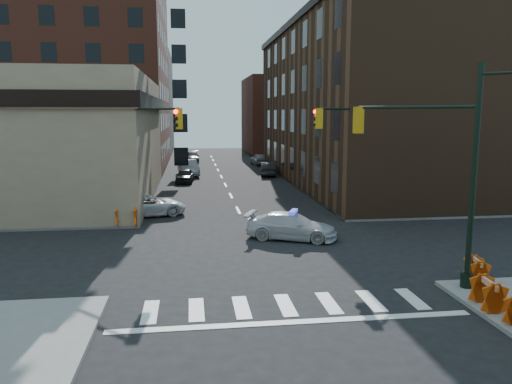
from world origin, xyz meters
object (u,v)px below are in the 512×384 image
object	(u,v)px
parked_car_wnear	(185,176)
pedestrian_a	(135,200)
barricade_se_a	(477,270)
parked_car_enear	(268,169)
barrel_bank	(158,209)
pedestrian_b	(18,210)
barrel_road	(270,228)
parked_car_wfar	(188,168)
pickup	(148,206)
police_car	(291,226)
barricade_nw_a	(127,216)

from	to	relation	value
parked_car_wnear	pedestrian_a	xyz separation A→B (m)	(-2.99, -14.97, 0.37)
parked_car_wnear	barricade_se_a	distance (m)	31.84
parked_car_enear	barrel_bank	bearing A→B (deg)	70.31
pedestrian_a	pedestrian_b	size ratio (longest dim) A/B	0.89
barrel_bank	barricade_se_a	xyz separation A→B (m)	(12.73, -14.35, 0.12)
barrel_road	barrel_bank	bearing A→B (deg)	133.17
pedestrian_a	barrel_bank	bearing A→B (deg)	9.06
pedestrian_b	barrel_road	world-z (taller)	pedestrian_b
parked_car_enear	barrel_road	xyz separation A→B (m)	(-3.94, -26.00, -0.12)
parked_car_enear	barricade_se_a	bearing A→B (deg)	102.10
pedestrian_a	pedestrian_b	xyz separation A→B (m)	(-6.02, -3.13, 0.11)
parked_car_wfar	parked_car_enear	world-z (taller)	parked_car_wfar
pedestrian_a	pickup	bearing A→B (deg)	16.39
pickup	parked_car_wnear	xyz separation A→B (m)	(2.16, 15.14, -0.01)
pedestrian_b	barrel_bank	size ratio (longest dim) A/B	2.12
parked_car_wfar	pedestrian_b	distance (m)	25.19
pedestrian_b	barrel_bank	xyz separation A→B (m)	(7.46, 2.65, -0.66)
parked_car_wfar	barrel_road	distance (m)	27.57
parked_car_wfar	parked_car_enear	distance (m)	8.26
barricade_se_a	pedestrian_a	bearing A→B (deg)	57.81
parked_car_wfar	barrel_bank	distance (m)	20.83
police_car	parked_car_wfar	world-z (taller)	parked_car_wfar
pickup	parked_car_enear	xyz separation A→B (m)	(10.64, 19.18, 0.02)
parked_car_wnear	pedestrian_b	xyz separation A→B (m)	(-9.00, -18.11, 0.47)
police_car	barricade_se_a	distance (m)	9.52
parked_car_wnear	parked_car_wfar	distance (m)	5.30
police_car	parked_car_enear	size ratio (longest dim) A/B	1.13
parked_car_enear	barricade_nw_a	size ratio (longest dim) A/B	3.05
parked_car_wnear	pedestrian_a	size ratio (longest dim) A/B	2.20
parked_car_wnear	barrel_road	world-z (taller)	parked_car_wnear
barrel_bank	parked_car_wfar	bearing A→B (deg)	84.86
parked_car_enear	pickup	bearing A→B (deg)	68.51
pickup	barrel_bank	distance (m)	0.72
pickup	pedestrian_a	distance (m)	0.92
parked_car_wnear	barrel_road	bearing A→B (deg)	-73.71
pickup	parked_car_wfar	bearing A→B (deg)	-22.46
pickup	barricade_se_a	size ratio (longest dim) A/B	4.21
pedestrian_b	parked_car_wfar	bearing A→B (deg)	61.41
police_car	barrel_bank	bearing A→B (deg)	69.83
police_car	parked_car_wnear	size ratio (longest dim) A/B	1.22
parked_car_enear	barrel_road	distance (m)	26.29
pickup	barrel_road	size ratio (longest dim) A/B	4.18
pedestrian_a	barrel_bank	xyz separation A→B (m)	(1.44, -0.48, -0.56)
parked_car_wfar	barrel_bank	size ratio (longest dim) A/B	5.41
barrel_road	pickup	bearing A→B (deg)	134.54
barricade_se_a	barricade_nw_a	bearing A→B (deg)	65.44
police_car	parked_car_wnear	world-z (taller)	police_car
barrel_road	barrel_bank	xyz separation A→B (m)	(-6.10, 6.50, -0.11)
pedestrian_a	barrel_bank	distance (m)	1.62
police_car	parked_car_enear	xyz separation A→B (m)	(2.85, 26.12, 0.01)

